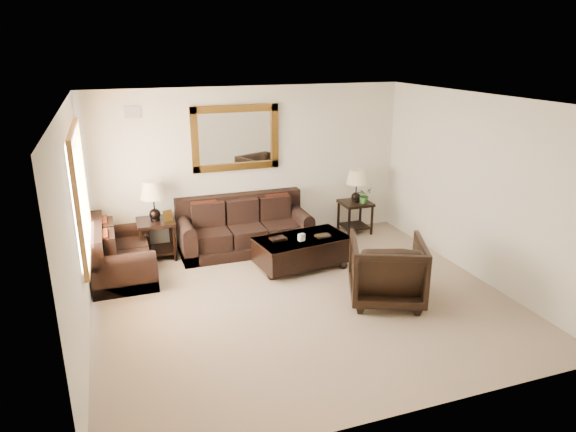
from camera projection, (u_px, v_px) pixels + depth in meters
name	position (u px, v px, depth m)	size (l,w,h in m)	color
room	(303.00, 206.00, 6.67)	(5.51, 5.01, 2.71)	gray
window	(81.00, 192.00, 6.57)	(0.07, 1.96, 1.66)	white
mirror	(236.00, 138.00, 8.63)	(1.50, 0.06, 1.10)	#48240E
air_vent	(132.00, 112.00, 7.98)	(0.25, 0.02, 0.18)	#999999
sofa	(244.00, 231.00, 8.76)	(2.20, 0.95, 0.90)	black
loveseat	(119.00, 257.00, 7.71)	(0.90, 1.51, 0.85)	black
end_table_left	(154.00, 208.00, 8.23)	(0.59, 0.59, 1.30)	black
end_table_right	(356.00, 192.00, 9.40)	(0.54, 0.54, 1.19)	black
coffee_table	(302.00, 249.00, 8.04)	(1.54, 0.98, 0.61)	black
armchair	(387.00, 267.00, 6.91)	(0.96, 0.90, 0.99)	black
potted_plant	(364.00, 197.00, 9.38)	(0.26, 0.29, 0.23)	#255A1F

